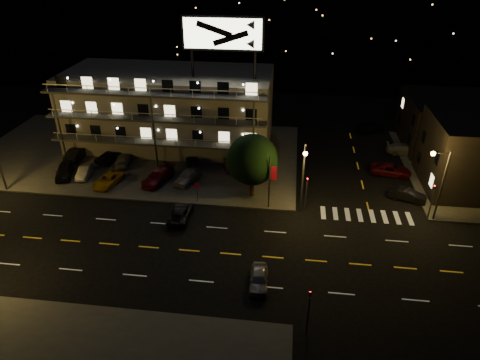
# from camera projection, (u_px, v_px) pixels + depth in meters

# --- Properties ---
(ground) EXTENTS (140.00, 140.00, 0.00)m
(ground) POSITION_uv_depth(u_px,v_px,m) (210.00, 252.00, 40.64)
(ground) COLOR black
(ground) RESTS_ON ground
(curb_nw) EXTENTS (44.00, 24.00, 0.15)m
(curb_nw) POSITION_uv_depth(u_px,v_px,m) (138.00, 153.00, 59.43)
(curb_nw) COLOR #3E3D3B
(curb_nw) RESTS_ON ground
(curb_ne) EXTENTS (16.00, 24.00, 0.15)m
(curb_ne) POSITION_uv_depth(u_px,v_px,m) (470.00, 172.00, 54.61)
(curb_ne) COLOR #3E3D3B
(curb_ne) RESTS_ON ground
(motel) EXTENTS (28.00, 13.80, 18.10)m
(motel) POSITION_uv_depth(u_px,v_px,m) (170.00, 109.00, 59.76)
(motel) COLOR gray
(motel) RESTS_ON ground
(side_bldg_back) EXTENTS (14.06, 12.00, 7.00)m
(side_bldg_back) POSITION_uv_depth(u_px,v_px,m) (457.00, 123.00, 59.86)
(side_bldg_back) COLOR black
(side_bldg_back) RESTS_ON ground
(hill_backdrop) EXTENTS (120.00, 25.00, 24.00)m
(hill_backdrop) POSITION_uv_depth(u_px,v_px,m) (239.00, 14.00, 95.11)
(hill_backdrop) COLOR black
(hill_backdrop) RESTS_ON ground
(streetlight_nc) EXTENTS (0.44, 1.92, 8.00)m
(streetlight_nc) POSITION_uv_depth(u_px,v_px,m) (303.00, 172.00, 44.14)
(streetlight_nc) COLOR #2D2D30
(streetlight_nc) RESTS_ON ground
(streetlight_ne) EXTENTS (1.92, 0.44, 8.00)m
(streetlight_ne) POSITION_uv_depth(u_px,v_px,m) (440.00, 179.00, 42.96)
(streetlight_ne) COLOR #2D2D30
(streetlight_ne) RESTS_ON ground
(signal_nw) EXTENTS (0.20, 0.27, 4.60)m
(signal_nw) POSITION_uv_depth(u_px,v_px,m) (306.00, 190.00, 45.74)
(signal_nw) COLOR #2D2D30
(signal_nw) RESTS_ON ground
(signal_sw) EXTENTS (0.20, 0.27, 4.60)m
(signal_sw) POSITION_uv_depth(u_px,v_px,m) (309.00, 308.00, 31.04)
(signal_sw) COLOR #2D2D30
(signal_sw) RESTS_ON ground
(signal_ne) EXTENTS (0.27, 0.20, 4.60)m
(signal_ne) POSITION_uv_depth(u_px,v_px,m) (433.00, 198.00, 44.32)
(signal_ne) COLOR #2D2D30
(signal_ne) RESTS_ON ground
(banner_north) EXTENTS (0.83, 0.16, 6.40)m
(banner_north) POSITION_uv_depth(u_px,v_px,m) (270.00, 181.00, 45.66)
(banner_north) COLOR #2D2D30
(banner_north) RESTS_ON ground
(stop_sign) EXTENTS (0.91, 0.11, 2.61)m
(stop_sign) POSITION_uv_depth(u_px,v_px,m) (197.00, 189.00, 47.54)
(stop_sign) COLOR #2D2D30
(stop_sign) RESTS_ON ground
(tree) EXTENTS (5.94, 5.72, 7.48)m
(tree) POSITION_uv_depth(u_px,v_px,m) (252.00, 161.00, 47.27)
(tree) COLOR black
(tree) RESTS_ON curb_nw
(lot_car_0) EXTENTS (3.11, 4.86, 1.54)m
(lot_car_0) POSITION_uv_depth(u_px,v_px,m) (64.00, 171.00, 53.02)
(lot_car_0) COLOR black
(lot_car_0) RESTS_ON curb_nw
(lot_car_1) EXTENTS (1.78, 3.95, 1.26)m
(lot_car_1) POSITION_uv_depth(u_px,v_px,m) (85.00, 171.00, 53.16)
(lot_car_1) COLOR gray
(lot_car_1) RESTS_ON curb_nw
(lot_car_2) EXTENTS (3.03, 4.83, 1.24)m
(lot_car_2) POSITION_uv_depth(u_px,v_px,m) (108.00, 180.00, 51.31)
(lot_car_2) COLOR #CB9113
(lot_car_2) RESTS_ON curb_nw
(lot_car_3) EXTENTS (3.61, 5.55, 1.50)m
(lot_car_3) POSITION_uv_depth(u_px,v_px,m) (158.00, 176.00, 51.80)
(lot_car_3) COLOR #540C14
(lot_car_3) RESTS_ON curb_nw
(lot_car_4) EXTENTS (3.03, 4.73, 1.50)m
(lot_car_4) POSITION_uv_depth(u_px,v_px,m) (188.00, 176.00, 51.88)
(lot_car_4) COLOR gray
(lot_car_4) RESTS_ON curb_nw
(lot_car_5) EXTENTS (1.67, 4.67, 1.53)m
(lot_car_5) POSITION_uv_depth(u_px,v_px,m) (77.00, 153.00, 57.40)
(lot_car_5) COLOR black
(lot_car_5) RESTS_ON curb_nw
(lot_car_6) EXTENTS (3.31, 4.96, 1.27)m
(lot_car_6) POSITION_uv_depth(u_px,v_px,m) (110.00, 156.00, 56.96)
(lot_car_6) COLOR black
(lot_car_6) RESTS_ON curb_nw
(lot_car_7) EXTENTS (2.54, 4.58, 1.26)m
(lot_car_7) POSITION_uv_depth(u_px,v_px,m) (123.00, 159.00, 56.08)
(lot_car_7) COLOR gray
(lot_car_7) RESTS_ON curb_nw
(lot_car_8) EXTENTS (2.77, 4.50, 1.43)m
(lot_car_8) POSITION_uv_depth(u_px,v_px,m) (193.00, 162.00, 55.31)
(lot_car_8) COLOR black
(lot_car_8) RESTS_ON curb_nw
(lot_car_9) EXTENTS (2.57, 4.34, 1.35)m
(lot_car_9) POSITION_uv_depth(u_px,v_px,m) (229.00, 163.00, 55.14)
(lot_car_9) COLOR #540C14
(lot_car_9) RESTS_ON curb_nw
(side_car_0) EXTENTS (4.35, 2.75, 1.35)m
(side_car_0) POSITION_uv_depth(u_px,v_px,m) (408.00, 195.00, 48.49)
(side_car_0) COLOR black
(side_car_0) RESTS_ON ground
(side_car_1) EXTENTS (5.23, 2.95, 1.38)m
(side_car_1) POSITION_uv_depth(u_px,v_px,m) (391.00, 170.00, 53.76)
(side_car_1) COLOR #540C14
(side_car_1) RESTS_ON ground
(side_car_2) EXTENTS (5.06, 2.22, 1.45)m
(side_car_2) POSITION_uv_depth(u_px,v_px,m) (405.00, 149.00, 58.97)
(side_car_2) COLOR gray
(side_car_2) RESTS_ON ground
(side_car_3) EXTENTS (4.78, 3.43, 1.51)m
(side_car_3) POSITION_uv_depth(u_px,v_px,m) (371.00, 127.00, 65.79)
(side_car_3) COLOR black
(side_car_3) RESTS_ON ground
(road_car_east) EXTENTS (1.72, 3.88, 1.30)m
(road_car_east) POSITION_uv_depth(u_px,v_px,m) (259.00, 278.00, 36.54)
(road_car_east) COLOR gray
(road_car_east) RESTS_ON ground
(road_car_west) EXTENTS (2.14, 4.57, 1.27)m
(road_car_west) POSITION_uv_depth(u_px,v_px,m) (180.00, 213.00, 45.26)
(road_car_west) COLOR black
(road_car_west) RESTS_ON ground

